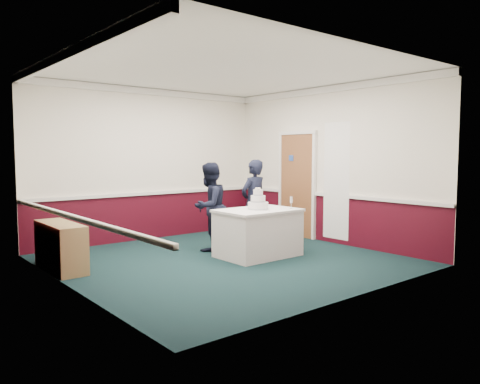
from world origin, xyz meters
TOP-DOWN VIEW (x-y plane):
  - ground at (0.00, 0.00)m, footprint 5.00×5.00m
  - room_shell at (0.08, 0.61)m, footprint 5.00×5.00m
  - sideboard at (-2.28, 1.05)m, footprint 0.41×1.20m
  - cake_table at (0.59, -0.10)m, footprint 1.32×0.92m
  - wedding_cake at (0.59, -0.10)m, footprint 0.35×0.35m
  - cake_knife at (0.56, -0.30)m, footprint 0.04×0.22m
  - champagne_flute at (1.09, -0.38)m, footprint 0.05×0.05m
  - person_man at (0.24, 0.81)m, footprint 0.92×0.82m
  - person_woman at (1.16, 0.67)m, footprint 0.62×0.44m

SIDE VIEW (x-z plane):
  - ground at x=0.00m, z-range 0.00..0.00m
  - sideboard at x=-2.28m, z-range 0.00..0.70m
  - cake_table at x=0.59m, z-range 0.01..0.80m
  - person_man at x=0.24m, z-range 0.00..1.56m
  - cake_knife at x=0.56m, z-range 0.79..0.79m
  - person_woman at x=1.16m, z-range 0.00..1.60m
  - wedding_cake at x=0.59m, z-range 0.72..1.08m
  - champagne_flute at x=1.09m, z-range 0.83..1.03m
  - room_shell at x=0.08m, z-range 0.47..3.47m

